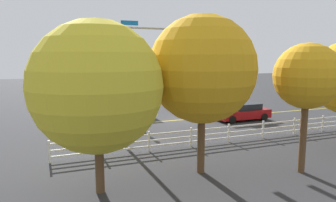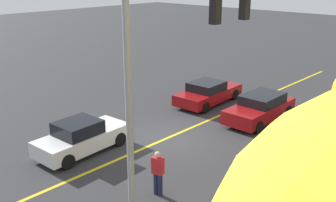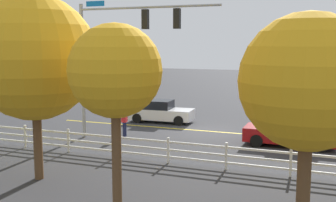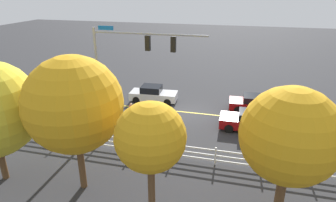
{
  "view_description": "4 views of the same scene",
  "coord_description": "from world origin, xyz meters",
  "px_view_note": "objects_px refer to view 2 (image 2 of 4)",
  "views": [
    {
      "loc": [
        9.67,
        22.84,
        5.22
      ],
      "look_at": [
        1.46,
        1.55,
        1.92
      ],
      "focal_mm": 32.11,
      "sensor_mm": 36.0,
      "label": 1
    },
    {
      "loc": [
        12.63,
        11.89,
        7.66
      ],
      "look_at": [
        1.77,
        1.7,
        2.7
      ],
      "focal_mm": 42.1,
      "sensor_mm": 36.0,
      "label": 2
    },
    {
      "loc": [
        -6.96,
        24.02,
        5.23
      ],
      "look_at": [
        1.56,
        2.28,
        2.04
      ],
      "focal_mm": 44.91,
      "sensor_mm": 36.0,
      "label": 3
    },
    {
      "loc": [
        -4.08,
        22.53,
        10.0
      ],
      "look_at": [
        1.17,
        2.39,
        1.83
      ],
      "focal_mm": 31.57,
      "sensor_mm": 36.0,
      "label": 4
    }
  ],
  "objects_px": {
    "car_0": "(82,137)",
    "pedestrian": "(158,171)",
    "car_2": "(260,108)",
    "car_1": "(208,93)"
  },
  "relations": [
    {
      "from": "car_2",
      "to": "pedestrian",
      "type": "height_order",
      "value": "pedestrian"
    },
    {
      "from": "car_0",
      "to": "pedestrian",
      "type": "height_order",
      "value": "pedestrian"
    },
    {
      "from": "car_0",
      "to": "car_2",
      "type": "height_order",
      "value": "car_0"
    },
    {
      "from": "car_0",
      "to": "car_1",
      "type": "height_order",
      "value": "car_0"
    },
    {
      "from": "car_2",
      "to": "pedestrian",
      "type": "relative_size",
      "value": 2.72
    },
    {
      "from": "car_0",
      "to": "car_2",
      "type": "xyz_separation_m",
      "value": [
        -8.77,
        3.71,
        0.01
      ]
    },
    {
      "from": "car_1",
      "to": "pedestrian",
      "type": "distance_m",
      "value": 10.63
    },
    {
      "from": "pedestrian",
      "to": "car_1",
      "type": "bearing_deg",
      "value": -161.84
    },
    {
      "from": "car_1",
      "to": "car_2",
      "type": "xyz_separation_m",
      "value": [
        0.4,
        3.8,
        0.05
      ]
    },
    {
      "from": "car_0",
      "to": "pedestrian",
      "type": "bearing_deg",
      "value": -95.79
    }
  ]
}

